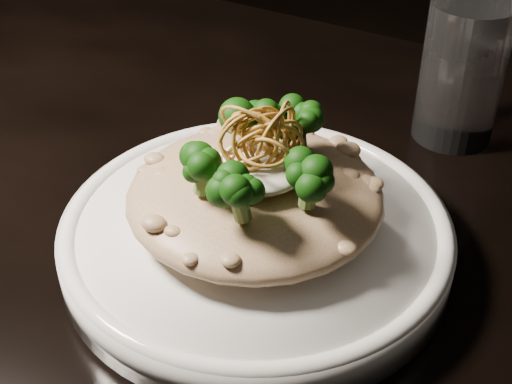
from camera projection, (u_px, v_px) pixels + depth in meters
table at (224, 308)px, 0.59m from camera, size 1.10×0.80×0.75m
plate at (256, 237)px, 0.51m from camera, size 0.28×0.28×0.03m
risotto at (255, 195)px, 0.50m from camera, size 0.18×0.18×0.04m
broccoli at (262, 153)px, 0.47m from camera, size 0.12×0.12×0.04m
cheese at (260, 167)px, 0.47m from camera, size 0.06×0.06×0.02m
shallots at (261, 134)px, 0.46m from camera, size 0.05×0.05×0.03m
drinking_glass at (462, 73)px, 0.62m from camera, size 0.09×0.09×0.13m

